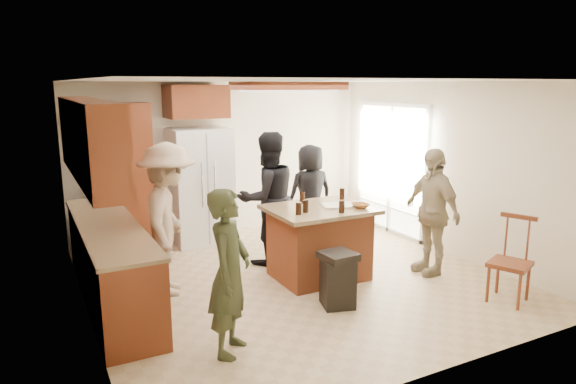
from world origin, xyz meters
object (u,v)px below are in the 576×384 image
trash_bin (338,279)px  spindle_chair (510,263)px  person_front_left (229,273)px  kitchen_island (319,242)px  person_side_right (432,211)px  person_behind_right (310,193)px  person_behind_left (268,198)px  refrigerator (201,186)px  person_counter (169,219)px

trash_bin → spindle_chair: (1.82, -0.80, 0.13)m
person_front_left → kitchen_island: (1.71, 1.25, -0.31)m
person_front_left → person_side_right: 3.19m
person_behind_right → kitchen_island: person_behind_right is taller
person_behind_left → refrigerator: (-0.51, 1.38, -0.02)m
person_side_right → spindle_chair: person_side_right is taller
person_behind_left → person_side_right: person_behind_left is taller
person_counter → kitchen_island: bearing=-82.0°
person_front_left → refrigerator: (0.86, 3.45, 0.12)m
refrigerator → trash_bin: size_ratio=2.86×
kitchen_island → person_front_left: bearing=-143.7°
person_behind_left → trash_bin: (0.07, -1.68, -0.60)m
refrigerator → trash_bin: refrigerator is taller
trash_bin → person_behind_right: bearing=67.1°
person_behind_right → spindle_chair: (0.84, -3.12, -0.32)m
person_behind_left → person_behind_right: (1.05, 0.65, -0.15)m
person_side_right → spindle_chair: (0.16, -1.14, -0.38)m
person_behind_left → trash_bin: bearing=88.7°
person_behind_right → person_side_right: size_ratio=0.93×
person_front_left → person_side_right: size_ratio=0.94×
person_counter → trash_bin: person_counter is taller
refrigerator → spindle_chair: refrigerator is taller
kitchen_island → spindle_chair: (1.55, -1.65, -0.02)m
person_counter → person_behind_right: bearing=-46.7°
person_counter → trash_bin: size_ratio=2.87×
person_behind_left → refrigerator: 1.47m
refrigerator → spindle_chair: bearing=-58.1°
person_front_left → person_behind_left: (1.37, 2.08, 0.14)m
person_side_right → kitchen_island: (-1.40, 0.51, -0.36)m
refrigerator → kitchen_island: refrigerator is taller
person_behind_right → refrigerator: refrigerator is taller
trash_bin → spindle_chair: bearing=-23.6°
trash_bin → spindle_chair: spindle_chair is taller
person_front_left → person_behind_left: 2.49m
person_behind_left → spindle_chair: bearing=123.8°
person_behind_right → person_behind_left: bearing=35.0°
person_behind_right → person_counter: 2.76m
person_front_left → spindle_chair: person_front_left is taller
person_front_left → person_behind_right: 3.64m
person_side_right → refrigerator: (-2.24, 2.72, 0.07)m
person_behind_right → trash_bin: size_ratio=2.45×
person_counter → refrigerator: 2.05m
person_front_left → person_behind_left: bearing=5.2°
spindle_chair → person_side_right: bearing=97.9°
person_counter → person_side_right: bearing=-85.4°
person_side_right → trash_bin: person_side_right is taller
person_counter → person_front_left: bearing=-155.5°
spindle_chair → person_counter: bearing=148.6°
person_front_left → person_counter: bearing=42.6°
person_side_right → person_counter: (-3.22, 0.92, 0.07)m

